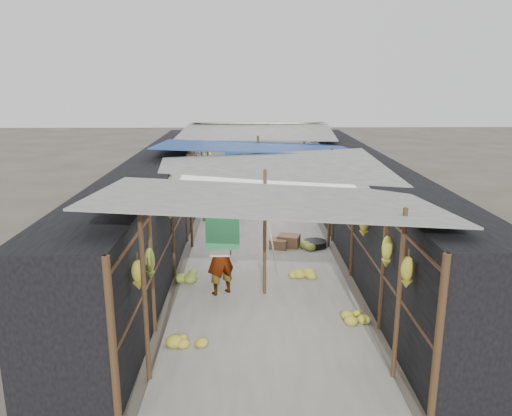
{
  "coord_description": "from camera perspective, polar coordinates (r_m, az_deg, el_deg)",
  "views": [
    {
      "loc": [
        -0.35,
        -6.5,
        4.28
      ],
      "look_at": [
        -0.13,
        5.27,
        1.25
      ],
      "focal_mm": 35.0,
      "sensor_mm": 36.0,
      "label": 1
    }
  ],
  "objects": [
    {
      "name": "vendor_seated",
      "position": [
        15.71,
        6.47,
        -0.01
      ],
      "size": [
        0.41,
        0.55,
        0.77
      ],
      "primitive_type": "imported",
      "rotation": [
        0.0,
        0.0,
        -1.3
      ],
      "color": "#524D47",
      "rests_on": "ground"
    },
    {
      "name": "floor_bananas",
      "position": [
        13.86,
        -1.39,
        -2.89
      ],
      "size": [
        3.99,
        10.96,
        0.35
      ],
      "color": "olive",
      "rests_on": "ground"
    },
    {
      "name": "vendor_elderly",
      "position": [
        10.14,
        -4.12,
        -5.55
      ],
      "size": [
        0.72,
        0.64,
        1.64
      ],
      "primitive_type": "imported",
      "rotation": [
        0.0,
        0.0,
        3.68
      ],
      "color": "white",
      "rests_on": "ground"
    },
    {
      "name": "stall_left",
      "position": [
        13.57,
        -11.01,
        0.84
      ],
      "size": [
        1.4,
        15.0,
        2.3
      ],
      "primitive_type": "cube",
      "color": "black",
      "rests_on": "ground"
    },
    {
      "name": "ground",
      "position": [
        7.79,
        1.8,
        -18.91
      ],
      "size": [
        80.0,
        80.0,
        0.0
      ],
      "primitive_type": "plane",
      "color": "#6B6356",
      "rests_on": "ground"
    },
    {
      "name": "crate_mid",
      "position": [
        13.17,
        3.75,
        -3.8
      ],
      "size": [
        0.65,
        0.58,
        0.33
      ],
      "primitive_type": "cube",
      "rotation": [
        0.0,
        0.0,
        -0.3
      ],
      "color": "brown",
      "rests_on": "ground"
    },
    {
      "name": "shopper_blue",
      "position": [
        16.29,
        -0.53,
        2.08
      ],
      "size": [
        0.95,
        0.87,
        1.58
      ],
      "primitive_type": "imported",
      "rotation": [
        0.0,
        0.0,
        0.45
      ],
      "color": "navy",
      "rests_on": "ground"
    },
    {
      "name": "crate_near",
      "position": [
        13.02,
        2.64,
        -4.15
      ],
      "size": [
        0.54,
        0.48,
        0.27
      ],
      "primitive_type": "cube",
      "rotation": [
        0.0,
        0.0,
        -0.35
      ],
      "color": "brown",
      "rests_on": "ground"
    },
    {
      "name": "crate_back",
      "position": [
        16.23,
        -1.42,
        -0.32
      ],
      "size": [
        0.56,
        0.51,
        0.29
      ],
      "primitive_type": "cube",
      "rotation": [
        0.0,
        0.0,
        0.36
      ],
      "color": "brown",
      "rests_on": "ground"
    },
    {
      "name": "aisle_slab",
      "position": [
        13.69,
        0.46,
        -3.74
      ],
      "size": [
        3.6,
        16.0,
        0.02
      ],
      "primitive_type": "cube",
      "color": "#9E998E",
      "rests_on": "ground"
    },
    {
      "name": "market_canopy",
      "position": [
        13.47,
        0.55,
        6.44
      ],
      "size": [
        5.62,
        15.2,
        2.77
      ],
      "color": "brown",
      "rests_on": "ground"
    },
    {
      "name": "hanging_bananas",
      "position": [
        13.18,
        0.55,
        2.96
      ],
      "size": [
        3.95,
        13.8,
        0.88
      ],
      "color": "gold",
      "rests_on": "ground"
    },
    {
      "name": "black_basin",
      "position": [
        13.23,
        6.76,
        -4.12
      ],
      "size": [
        0.6,
        0.6,
        0.18
      ],
      "primitive_type": "cylinder",
      "color": "black",
      "rests_on": "ground"
    },
    {
      "name": "stall_right",
      "position": [
        13.71,
        11.82,
        0.94
      ],
      "size": [
        1.4,
        15.0,
        2.3
      ],
      "primitive_type": "cube",
      "color": "black",
      "rests_on": "ground"
    }
  ]
}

